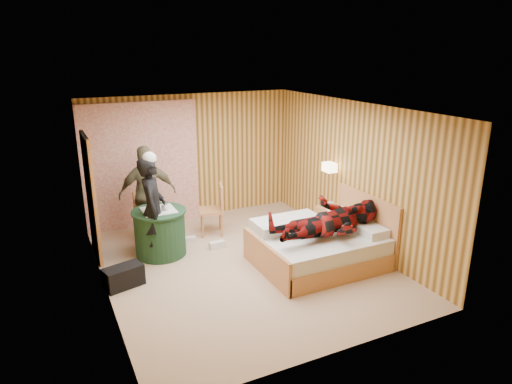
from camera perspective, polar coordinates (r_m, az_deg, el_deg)
name	(u,v)px	position (r m, az deg, el deg)	size (l,w,h in m)	color
floor	(243,264)	(7.45, -1.69, -9.04)	(4.20, 5.00, 0.01)	tan
ceiling	(241,108)	(6.71, -1.88, 10.43)	(4.20, 5.00, 0.01)	silver
wall_back	(191,157)	(9.24, -8.15, 4.33)	(4.20, 0.02, 2.50)	#DEAE55
wall_left	(99,211)	(6.46, -19.04, -2.24)	(0.02, 5.00, 2.50)	#DEAE55
wall_right	(353,175)	(8.03, 12.04, 2.12)	(0.02, 5.00, 2.50)	#DEAE55
curtain	(142,166)	(8.94, -14.10, 3.21)	(2.20, 0.08, 2.40)	silver
doorway	(91,197)	(7.86, -19.94, -0.61)	(0.06, 0.90, 2.05)	black
wall_lamp	(330,167)	(8.26, 9.19, 3.08)	(0.26, 0.24, 0.16)	gold
bed	(319,246)	(7.44, 7.83, -6.67)	(1.96, 1.51, 1.04)	#DD8A5A
nightstand	(334,224)	(8.33, 9.67, -3.98)	(0.46, 0.62, 0.60)	#DD8A5A
round_table	(160,232)	(7.80, -11.90, -4.93)	(0.90, 0.90, 0.80)	#1F4328
chair_far	(148,212)	(8.39, -13.34, -2.40)	(0.54, 0.54, 0.93)	#DD8A5A
chair_near	(216,206)	(8.46, -5.08, -1.71)	(0.54, 0.54, 0.95)	#DD8A5A
duffel_bag	(124,277)	(7.01, -16.23, -10.12)	(0.55, 0.29, 0.31)	black
sneaker_left	(188,240)	(8.28, -8.46, -5.97)	(0.25, 0.10, 0.11)	silver
sneaker_right	(217,245)	(8.02, -4.89, -6.60)	(0.28, 0.11, 0.12)	silver
woman_standing	(153,209)	(7.49, -12.76, -2.14)	(0.63, 0.41, 1.73)	black
man_at_table	(148,193)	(8.34, -13.38, -0.18)	(1.01, 0.42, 1.72)	#676345
man_on_bed	(330,212)	(7.04, 9.21, -2.48)	(1.77, 0.67, 0.86)	maroon
book_lower	(336,209)	(8.19, 9.98, -2.14)	(0.17, 0.22, 0.02)	silver
book_upper	(336,208)	(8.18, 9.98, -2.00)	(0.16, 0.22, 0.02)	silver
cup_nightstand	(330,204)	(8.32, 9.27, -1.53)	(0.10, 0.10, 0.09)	silver
cup_table	(165,207)	(7.62, -11.28, -1.86)	(0.12, 0.12, 0.10)	silver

